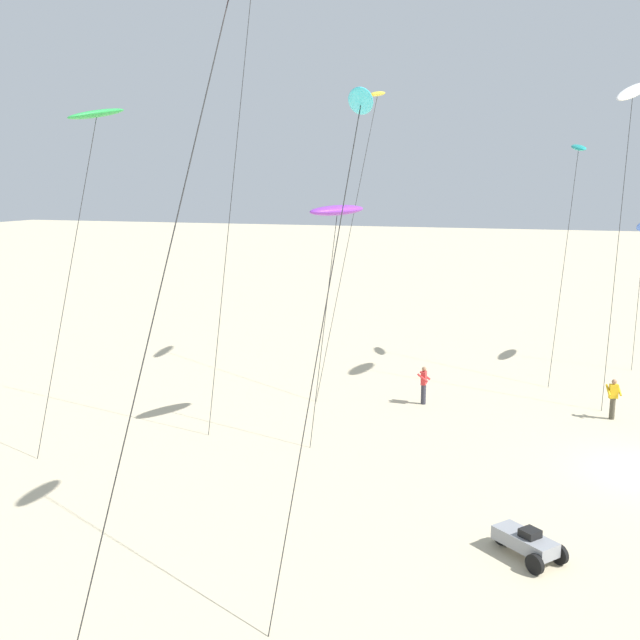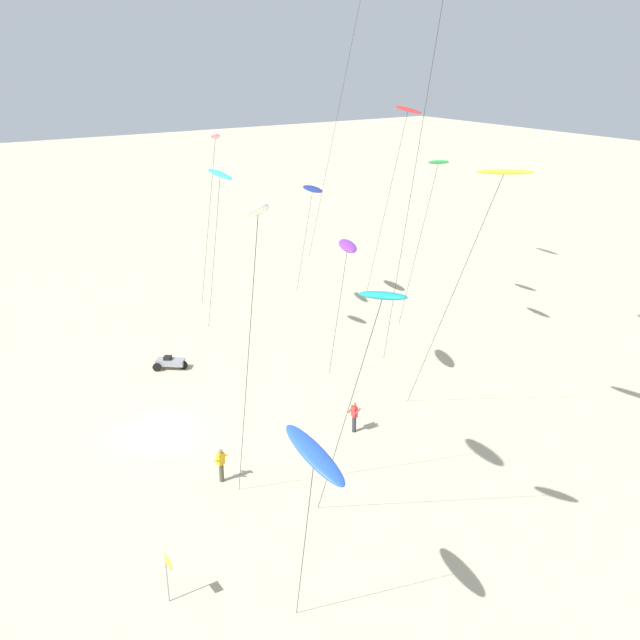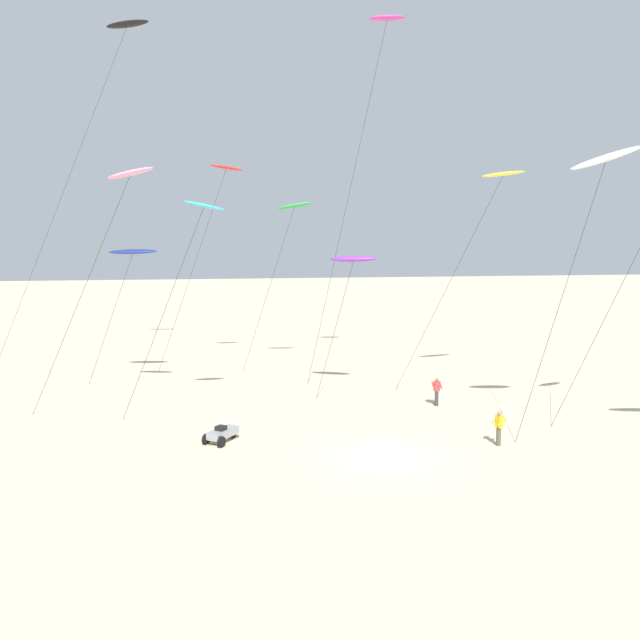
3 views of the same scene
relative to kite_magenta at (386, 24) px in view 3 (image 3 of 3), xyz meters
The scene contains 14 objects.
ground_plane 27.64m from the kite_magenta, 104.19° to the right, with size 260.00×260.00×0.00m, color beige.
kite_magenta is the anchor object (origin of this frame).
kite_black 18.36m from the kite_magenta, 155.43° to the left, with size 12.09×2.28×24.92m.
kite_yellow 12.06m from the kite_magenta, 21.84° to the right, with size 7.97×1.47×13.99m.
kite_green 13.27m from the kite_magenta, 137.98° to the left, with size 5.10×1.38×12.35m.
kite_pink 19.12m from the kite_magenta, 161.00° to the right, with size 7.16×1.75×13.54m.
kite_purple 15.34m from the kite_magenta, 127.21° to the right, with size 3.67×1.94×8.70m.
kite_red 14.53m from the kite_magenta, 148.55° to the left, with size 6.35×1.24×14.93m.
kite_navy 21.75m from the kite_magenta, behind, with size 4.80×1.27×9.06m.
kite_white 18.46m from the kite_magenta, 65.04° to the right, with size 5.21×1.97×14.04m.
kite_cyan 17.92m from the kite_magenta, 149.13° to the right, with size 5.68×1.26×11.72m.
kite_flyer_nearest 23.10m from the kite_magenta, 75.56° to the right, with size 0.56×0.53×1.67m.
kite_flyer_middle 26.28m from the kite_magenta, 82.00° to the right, with size 0.62×0.64×1.67m.
beach_buggy 27.50m from the kite_magenta, 133.96° to the right, with size 1.82×1.97×0.82m.
Camera 3 is at (-7.67, -27.85, 9.77)m, focal length 37.49 mm.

